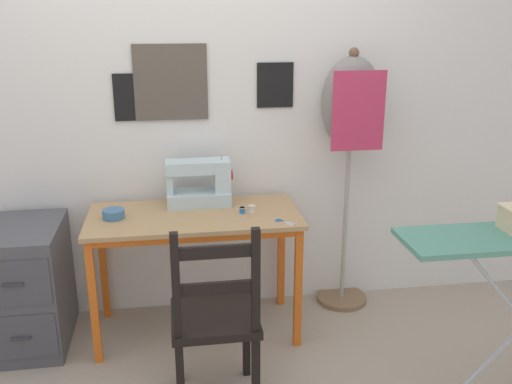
% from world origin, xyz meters
% --- Properties ---
extents(ground_plane, '(14.00, 14.00, 0.00)m').
position_xyz_m(ground_plane, '(0.00, 0.00, 0.00)').
color(ground_plane, tan).
extents(wall_back, '(10.00, 0.07, 2.55)m').
position_xyz_m(wall_back, '(-0.00, 0.62, 1.28)').
color(wall_back, silver).
rests_on(wall_back, ground_plane).
extents(sewing_table, '(1.17, 0.56, 0.73)m').
position_xyz_m(sewing_table, '(0.00, 0.27, 0.64)').
color(sewing_table, tan).
rests_on(sewing_table, ground_plane).
extents(sewing_machine, '(0.38, 0.18, 0.29)m').
position_xyz_m(sewing_machine, '(0.06, 0.44, 0.85)').
color(sewing_machine, silver).
rests_on(sewing_machine, sewing_table).
extents(fabric_bowl, '(0.12, 0.12, 0.05)m').
position_xyz_m(fabric_bowl, '(-0.43, 0.28, 0.75)').
color(fabric_bowl, teal).
rests_on(fabric_bowl, sewing_table).
extents(scissors, '(0.10, 0.11, 0.01)m').
position_xyz_m(scissors, '(0.46, 0.09, 0.73)').
color(scissors, silver).
rests_on(scissors, sewing_table).
extents(thread_spool_near_machine, '(0.04, 0.04, 0.04)m').
position_xyz_m(thread_spool_near_machine, '(0.26, 0.24, 0.75)').
color(thread_spool_near_machine, '#2875C1').
rests_on(thread_spool_near_machine, sewing_table).
extents(thread_spool_mid_table, '(0.04, 0.04, 0.04)m').
position_xyz_m(thread_spool_mid_table, '(0.32, 0.26, 0.75)').
color(thread_spool_mid_table, silver).
rests_on(thread_spool_mid_table, sewing_table).
extents(wooden_chair, '(0.40, 0.38, 0.94)m').
position_xyz_m(wooden_chair, '(0.06, -0.38, 0.44)').
color(wooden_chair, black).
rests_on(wooden_chair, ground_plane).
extents(filing_cabinet, '(0.39, 0.58, 0.70)m').
position_xyz_m(filing_cabinet, '(-0.92, 0.30, 0.35)').
color(filing_cabinet, '#4C4C51').
rests_on(filing_cabinet, ground_plane).
extents(dress_form, '(0.36, 0.32, 1.60)m').
position_xyz_m(dress_form, '(0.94, 0.49, 1.20)').
color(dress_form, '#846647').
rests_on(dress_form, ground_plane).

